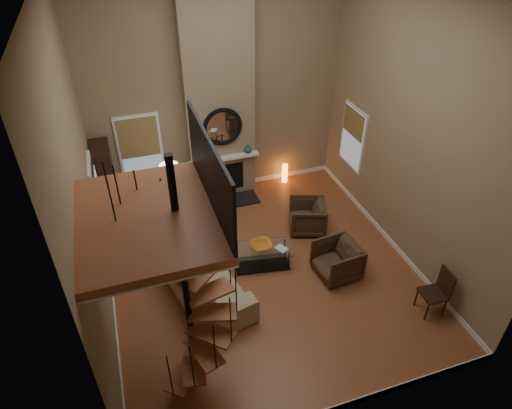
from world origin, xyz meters
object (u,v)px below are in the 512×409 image
object	(u,v)px
hutch	(107,185)
sofa	(198,271)
armchair_near	(311,216)
armchair_far	(340,259)
coffee_table	(262,255)
floor_lamp	(170,177)
accent_lamp	(285,173)
side_chair	(438,290)

from	to	relation	value
hutch	sofa	distance (m)	3.20
hutch	armchair_near	bearing A→B (deg)	-23.21
armchair_far	coffee_table	world-z (taller)	armchair_far
armchair_near	armchair_far	bearing A→B (deg)	18.77
armchair_far	floor_lamp	xyz separation A→B (m)	(-2.92, 2.48, 1.06)
armchair_far	coffee_table	size ratio (longest dim) A/B	0.64
armchair_far	floor_lamp	world-z (taller)	floor_lamp
armchair_far	floor_lamp	distance (m)	3.97
accent_lamp	armchair_near	bearing A→B (deg)	-95.24
sofa	armchair_near	world-z (taller)	sofa
sofa	floor_lamp	world-z (taller)	floor_lamp
armchair_near	accent_lamp	world-z (taller)	armchair_near
hutch	armchair_far	xyz separation A→B (m)	(4.26, -3.33, -0.60)
sofa	accent_lamp	bearing A→B (deg)	-57.34
coffee_table	accent_lamp	xyz separation A→B (m)	(1.64, 2.88, -0.03)
armchair_far	armchair_near	bearing A→B (deg)	174.43
sofa	coffee_table	world-z (taller)	sofa
hutch	floor_lamp	size ratio (longest dim) A/B	1.15
hutch	sofa	bearing A→B (deg)	-62.73
sofa	floor_lamp	distance (m)	2.21
coffee_table	armchair_far	bearing A→B (deg)	-26.02
armchair_near	side_chair	size ratio (longest dim) A/B	0.86
hutch	sofa	world-z (taller)	hutch
hutch	armchair_far	size ratio (longest dim) A/B	2.37
accent_lamp	sofa	bearing A→B (deg)	-134.70
coffee_table	floor_lamp	bearing A→B (deg)	129.74
sofa	accent_lamp	xyz separation A→B (m)	(3.02, 3.05, -0.15)
armchair_near	side_chair	world-z (taller)	side_chair
floor_lamp	accent_lamp	size ratio (longest dim) A/B	3.25
hutch	accent_lamp	bearing A→B (deg)	3.17
hutch	armchair_near	world-z (taller)	hutch
armchair_near	floor_lamp	bearing A→B (deg)	-89.34
armchair_near	coffee_table	world-z (taller)	armchair_near
armchair_near	coffee_table	distance (m)	1.65
floor_lamp	side_chair	xyz separation A→B (m)	(4.12, -3.95, -0.89)
armchair_near	side_chair	distance (m)	3.20
armchair_near	armchair_far	distance (m)	1.50
coffee_table	side_chair	xyz separation A→B (m)	(2.64, -2.17, 0.24)
accent_lamp	floor_lamp	bearing A→B (deg)	-160.61
sofa	coffee_table	xyz separation A→B (m)	(1.38, 0.17, -0.11)
armchair_near	side_chair	xyz separation A→B (m)	(1.19, -2.97, 0.17)
floor_lamp	accent_lamp	bearing A→B (deg)	19.39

